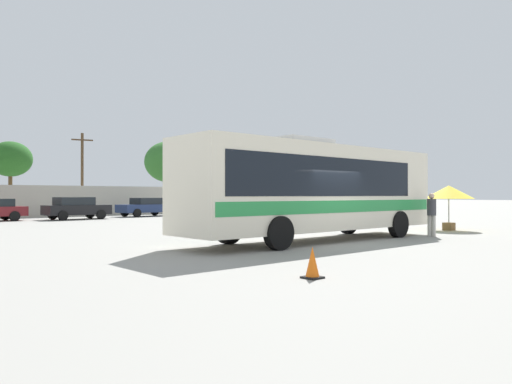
# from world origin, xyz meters

# --- Properties ---
(ground_plane) EXTENTS (300.00, 300.00, 0.00)m
(ground_plane) POSITION_xyz_m (0.00, 10.00, 0.00)
(ground_plane) COLOR gray
(perimeter_wall) EXTENTS (80.00, 0.30, 2.40)m
(perimeter_wall) POSITION_xyz_m (0.00, 27.04, 1.20)
(perimeter_wall) COLOR #B2AD9E
(perimeter_wall) RESTS_ON ground_plane
(coach_bus_cream_green) EXTENTS (11.34, 2.79, 3.67)m
(coach_bus_cream_green) POSITION_xyz_m (0.24, 0.90, 1.96)
(coach_bus_cream_green) COLOR silver
(coach_bus_cream_green) RESTS_ON ground_plane
(attendant_by_bus_door) EXTENTS (0.45, 0.45, 1.75)m
(attendant_by_bus_door) POSITION_xyz_m (5.27, -0.95, 0.99)
(attendant_by_bus_door) COLOR #B7B2A8
(attendant_by_bus_door) RESTS_ON ground_plane
(vendor_umbrella_near_gate_yellow) EXTENTS (2.29, 2.29, 2.13)m
(vendor_umbrella_near_gate_yellow) POSITION_xyz_m (9.12, 0.28, 1.78)
(vendor_umbrella_near_gate_yellow) COLOR gray
(vendor_umbrella_near_gate_yellow) RESTS_ON ground_plane
(parked_car_third_black) EXTENTS (4.32, 2.10, 1.52)m
(parked_car_third_black) POSITION_xyz_m (-0.24, 22.13, 0.80)
(parked_car_third_black) COLOR black
(parked_car_third_black) RESTS_ON ground_plane
(parked_car_rightmost_dark_blue) EXTENTS (4.55, 2.22, 1.44)m
(parked_car_rightmost_dark_blue) POSITION_xyz_m (5.77, 23.25, 0.77)
(parked_car_rightmost_dark_blue) COLOR navy
(parked_car_rightmost_dark_blue) RESTS_ON ground_plane
(utility_pole_near) EXTENTS (1.77, 0.57, 7.10)m
(utility_pole_near) POSITION_xyz_m (3.72, 31.04, 3.73)
(utility_pole_near) COLOR #4C3823
(utility_pole_near) RESTS_ON ground_plane
(roadside_tree_midleft) EXTENTS (3.51, 3.51, 6.21)m
(roadside_tree_midleft) POSITION_xyz_m (-1.43, 33.57, 4.69)
(roadside_tree_midleft) COLOR brown
(roadside_tree_midleft) RESTS_ON ground_plane
(roadside_tree_midright) EXTENTS (5.07, 5.07, 7.32)m
(roadside_tree_midright) POSITION_xyz_m (13.97, 33.52, 5.15)
(roadside_tree_midright) COLOR brown
(roadside_tree_midright) RESTS_ON ground_plane
(traffic_cone_on_apron) EXTENTS (0.36, 0.36, 0.64)m
(traffic_cone_on_apron) POSITION_xyz_m (-5.68, -4.34, 0.31)
(traffic_cone_on_apron) COLOR black
(traffic_cone_on_apron) RESTS_ON ground_plane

